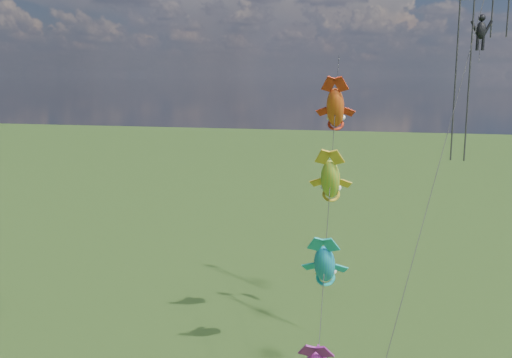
# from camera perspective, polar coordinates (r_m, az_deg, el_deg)

# --- Properties ---
(fish_windsock_rig) EXTENTS (1.41, 15.96, 17.09)m
(fish_windsock_rig) POSITION_cam_1_polar(r_m,az_deg,el_deg) (25.74, 7.18, -4.17)
(fish_windsock_rig) COLOR brown
(fish_windsock_rig) RESTS_ON ground
(parafoil_rig) EXTENTS (7.29, 16.43, 26.36)m
(parafoil_rig) POSITION_cam_1_polar(r_m,az_deg,el_deg) (29.47, 21.56, 14.81)
(parafoil_rig) COLOR brown
(parafoil_rig) RESTS_ON ground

